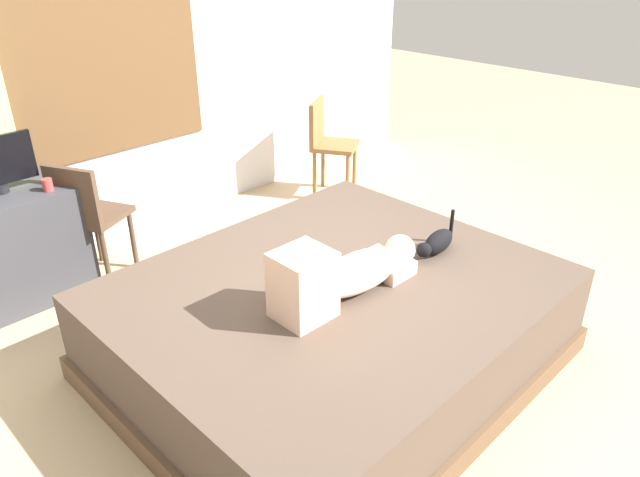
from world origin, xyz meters
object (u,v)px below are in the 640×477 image
(chair_by_desk, at_px, (87,213))
(cup, at_px, (48,185))
(person_lying, at_px, (345,274))
(chair_spare, at_px, (328,140))
(cat, at_px, (436,242))
(bed, at_px, (333,324))
(desk, at_px, (7,248))

(chair_by_desk, bearing_deg, cup, -173.82)
(person_lying, distance_m, cup, 2.00)
(chair_by_desk, bearing_deg, chair_spare, -1.48)
(cat, xyz_separation_m, chair_by_desk, (-1.14, 1.98, -0.09))
(person_lying, xyz_separation_m, chair_spare, (1.77, 1.84, -0.14))
(cup, bearing_deg, bed, -68.12)
(cup, relative_size, chair_by_desk, 0.09)
(cat, bearing_deg, cup, 124.69)
(cup, bearing_deg, person_lying, -70.23)
(person_lying, distance_m, chair_by_desk, 1.96)
(desk, distance_m, chair_by_desk, 0.53)
(bed, distance_m, person_lying, 0.40)
(person_lying, height_order, chair_spare, person_lying)
(bed, xyz_separation_m, chair_spare, (1.74, 1.73, 0.25))
(desk, distance_m, chair_spare, 2.73)
(cat, bearing_deg, person_lying, 173.19)
(chair_by_desk, relative_size, chair_spare, 1.00)
(cup, height_order, chair_spare, chair_spare)
(cat, xyz_separation_m, cup, (-1.36, 1.96, 0.18))
(desk, bearing_deg, bed, -63.21)
(chair_by_desk, bearing_deg, bed, -74.64)
(person_lying, distance_m, chair_spare, 2.56)
(cat, height_order, desk, cat)
(bed, height_order, desk, desk)
(bed, distance_m, chair_by_desk, 1.87)
(cat, bearing_deg, chair_spare, 60.40)
(cup, distance_m, chair_spare, 2.46)
(person_lying, distance_m, cat, 0.69)
(bed, bearing_deg, person_lying, -108.05)
(bed, relative_size, cup, 29.11)
(chair_by_desk, bearing_deg, desk, 162.31)
(bed, bearing_deg, cup, 111.88)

